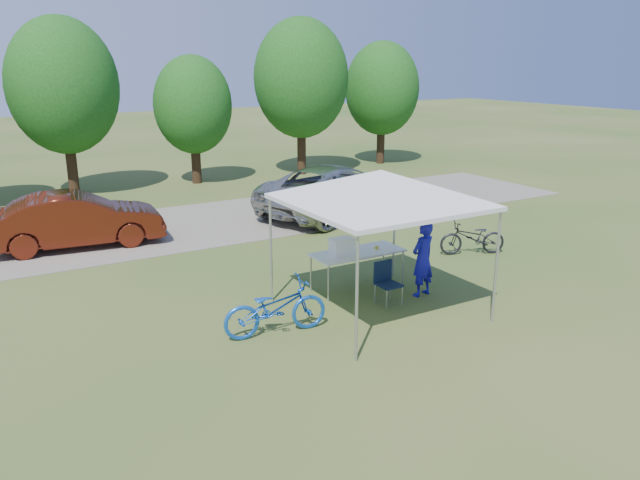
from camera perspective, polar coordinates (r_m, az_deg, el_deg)
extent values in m
plane|color=#2D5119|center=(12.05, 5.26, -6.49)|extent=(100.00, 100.00, 0.00)
cube|color=gray|center=(18.78, -9.13, 1.73)|extent=(24.00, 5.00, 0.02)
cylinder|color=#A5A5AA|center=(9.72, 3.38, -5.46)|extent=(0.05, 0.05, 2.10)
cylinder|color=#A5A5AA|center=(11.58, 15.81, -2.48)|extent=(0.05, 0.05, 2.10)
cylinder|color=#A5A5AA|center=(12.18, -4.51, -0.97)|extent=(0.05, 0.05, 2.10)
cylinder|color=#A5A5AA|center=(13.71, 6.80, 0.92)|extent=(0.05, 0.05, 2.10)
cube|color=silver|center=(11.41, 5.53, 3.49)|extent=(3.15, 3.15, 0.08)
pyramid|color=silver|center=(11.29, 5.61, 6.41)|extent=(4.53, 4.53, 0.55)
cylinder|color=#382314|center=(23.82, -21.74, 6.31)|extent=(0.36, 0.36, 2.03)
ellipsoid|color=#144711|center=(23.56, -22.44, 12.90)|extent=(3.71, 3.71, 4.64)
cylinder|color=#382314|center=(24.75, -11.26, 6.98)|extent=(0.36, 0.36, 1.61)
ellipsoid|color=#144711|center=(24.50, -11.54, 12.02)|extent=(2.94, 2.94, 3.68)
cylinder|color=#382314|center=(26.26, -1.70, 8.34)|extent=(0.36, 0.36, 2.10)
ellipsoid|color=#144711|center=(26.03, -1.75, 14.56)|extent=(3.84, 3.84, 4.80)
cylinder|color=#382314|center=(29.19, 5.57, 8.78)|extent=(0.36, 0.36, 1.82)
ellipsoid|color=#144711|center=(28.98, 5.70, 13.63)|extent=(3.33, 3.33, 4.16)
cube|color=white|center=(12.95, 3.46, -1.15)|extent=(1.95, 0.81, 0.04)
cylinder|color=#A5A5AA|center=(12.33, 0.77, -4.00)|extent=(0.04, 0.04, 0.76)
cylinder|color=#A5A5AA|center=(13.33, 7.56, -2.57)|extent=(0.04, 0.04, 0.76)
cylinder|color=#A5A5AA|center=(12.89, -0.84, -3.08)|extent=(0.04, 0.04, 0.76)
cylinder|color=#A5A5AA|center=(13.85, 5.80, -1.78)|extent=(0.04, 0.04, 0.76)
cube|color=black|center=(12.28, 6.31, -4.09)|extent=(0.43, 0.43, 0.04)
cube|color=black|center=(12.36, 5.76, -2.83)|extent=(0.43, 0.04, 0.42)
cylinder|color=#A5A5AA|center=(12.11, 6.09, -5.44)|extent=(0.02, 0.02, 0.38)
cylinder|color=#A5A5AA|center=(12.32, 7.51, -5.10)|extent=(0.02, 0.02, 0.38)
cylinder|color=#A5A5AA|center=(12.39, 5.05, -4.90)|extent=(0.02, 0.02, 0.38)
cylinder|color=#A5A5AA|center=(12.60, 6.45, -4.57)|extent=(0.02, 0.02, 0.38)
cube|color=white|center=(12.69, 2.00, -0.67)|extent=(0.46, 0.30, 0.30)
cube|color=white|center=(12.64, 2.01, 0.08)|extent=(0.48, 0.33, 0.04)
cylinder|color=gold|center=(13.14, 5.20, -0.69)|extent=(0.08, 0.08, 0.06)
imported|color=#15139C|center=(12.70, 9.37, -1.72)|extent=(0.63, 0.47, 1.55)
imported|color=#1452B5|center=(10.90, -4.10, -6.20)|extent=(1.93, 0.88, 0.98)
imported|color=black|center=(15.75, 13.78, 0.22)|extent=(1.72, 1.17, 0.85)
imported|color=#ADAEA9|center=(19.31, 1.57, 4.66)|extent=(5.96, 4.12, 1.51)
imported|color=#551B0E|center=(16.98, -21.33, 1.72)|extent=(4.35, 1.91, 1.39)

